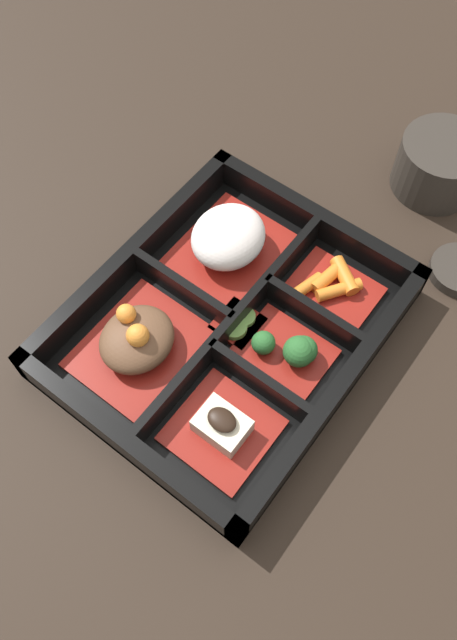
# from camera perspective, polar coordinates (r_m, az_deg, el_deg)

# --- Properties ---
(ground_plane) EXTENTS (3.00, 3.00, 0.00)m
(ground_plane) POSITION_cam_1_polar(r_m,az_deg,el_deg) (0.59, -0.00, -1.16)
(ground_plane) COLOR black
(bento_base) EXTENTS (0.30, 0.25, 0.01)m
(bento_base) POSITION_cam_1_polar(r_m,az_deg,el_deg) (0.58, -0.00, -0.94)
(bento_base) COLOR black
(bento_base) RESTS_ON ground_plane
(bento_rim) EXTENTS (0.30, 0.25, 0.04)m
(bento_rim) POSITION_cam_1_polar(r_m,az_deg,el_deg) (0.57, 0.28, -0.34)
(bento_rim) COLOR black
(bento_rim) RESTS_ON ground_plane
(bowl_stew) EXTENTS (0.11, 0.09, 0.05)m
(bowl_stew) POSITION_cam_1_polar(r_m,az_deg,el_deg) (0.56, -8.34, -1.89)
(bowl_stew) COLOR maroon
(bowl_stew) RESTS_ON bento_base
(bowl_rice) EXTENTS (0.11, 0.09, 0.05)m
(bowl_rice) POSITION_cam_1_polar(r_m,az_deg,el_deg) (0.61, -0.02, 7.36)
(bowl_rice) COLOR maroon
(bowl_rice) RESTS_ON bento_base
(bowl_tofu) EXTENTS (0.08, 0.08, 0.03)m
(bowl_tofu) POSITION_cam_1_polar(r_m,az_deg,el_deg) (0.53, -0.58, -9.82)
(bowl_tofu) COLOR maroon
(bowl_tofu) RESTS_ON bento_base
(bowl_greens) EXTENTS (0.06, 0.08, 0.03)m
(bowl_greens) POSITION_cam_1_polar(r_m,az_deg,el_deg) (0.56, 5.62, -2.79)
(bowl_greens) COLOR maroon
(bowl_greens) RESTS_ON bento_base
(bowl_carrots) EXTENTS (0.06, 0.08, 0.02)m
(bowl_carrots) POSITION_cam_1_polar(r_m,az_deg,el_deg) (0.60, 9.56, 3.11)
(bowl_carrots) COLOR maroon
(bowl_carrots) RESTS_ON bento_base
(bowl_pickles) EXTENTS (0.04, 0.04, 0.01)m
(bowl_pickles) POSITION_cam_1_polar(r_m,az_deg,el_deg) (0.58, 0.88, -0.28)
(bowl_pickles) COLOR maroon
(bowl_pickles) RESTS_ON bento_base
(tea_cup) EXTENTS (0.09, 0.09, 0.06)m
(tea_cup) POSITION_cam_1_polar(r_m,az_deg,el_deg) (0.70, 18.73, 13.37)
(tea_cup) COLOR #2D2823
(tea_cup) RESTS_ON ground_plane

